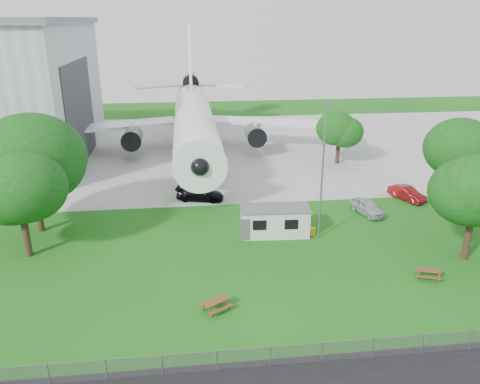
{
  "coord_description": "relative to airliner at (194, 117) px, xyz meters",
  "views": [
    {
      "loc": [
        -3.2,
        -30.5,
        18.49
      ],
      "look_at": [
        1.35,
        8.0,
        4.0
      ],
      "focal_mm": 35.0,
      "sensor_mm": 36.0,
      "label": 1
    }
  ],
  "objects": [
    {
      "name": "tree_west_small",
      "position": [
        -14.48,
        -30.1,
        0.12
      ],
      "size": [
        6.81,
        6.81,
        8.8
      ],
      "color": "#382619",
      "rests_on": "ground"
    },
    {
      "name": "ground",
      "position": [
        2.0,
        -35.86,
        -5.27
      ],
      "size": [
        160.0,
        160.0,
        0.0
      ],
      "primitive_type": "plane",
      "color": "#24751A"
    },
    {
      "name": "tree_west_big",
      "position": [
        -14.83,
        -25.18,
        0.96
      ],
      "size": [
        9.6,
        9.6,
        11.04
      ],
      "color": "#382619",
      "rests_on": "ground"
    },
    {
      "name": "tree_east_back",
      "position": [
        25.04,
        -26.34,
        1.11
      ],
      "size": [
        7.99,
        7.99,
        10.39
      ],
      "color": "#382619",
      "rests_on": "ground"
    },
    {
      "name": "car_apron_van",
      "position": [
        0.05,
        -19.22,
        -4.54
      ],
      "size": [
        5.4,
        3.17,
        1.47
      ],
      "primitive_type": "imported",
      "rotation": [
        0.0,
        0.0,
        1.34
      ],
      "color": "black",
      "rests_on": "ground"
    },
    {
      "name": "concrete_apron",
      "position": [
        2.0,
        2.14,
        -5.25
      ],
      "size": [
        120.0,
        46.0,
        0.03
      ],
      "primitive_type": "cube",
      "color": "#B7B7B2",
      "rests_on": "ground"
    },
    {
      "name": "site_cabin",
      "position": [
        6.45,
        -28.47,
        -3.96
      ],
      "size": [
        6.82,
        3.06,
        2.62
      ],
      "color": "beige",
      "rests_on": "ground"
    },
    {
      "name": "lamp_mast",
      "position": [
        10.2,
        -29.66,
        0.73
      ],
      "size": [
        0.16,
        0.16,
        12.0
      ],
      "primitive_type": "cylinder",
      "color": "slate",
      "rests_on": "ground"
    },
    {
      "name": "car_ne_sedan",
      "position": [
        22.2,
        -21.7,
        -4.56
      ],
      "size": [
        3.05,
        4.53,
        1.41
      ],
      "primitive_type": "imported",
      "rotation": [
        0.0,
        0.0,
        0.4
      ],
      "color": "maroon",
      "rests_on": "ground"
    },
    {
      "name": "car_ne_hatch",
      "position": [
        16.54,
        -24.95,
        -4.56
      ],
      "size": [
        2.77,
        4.49,
        1.43
      ],
      "primitive_type": "imported",
      "rotation": [
        0.0,
        0.0,
        0.28
      ],
      "color": "#AFB2B6",
      "rests_on": "ground"
    },
    {
      "name": "airliner",
      "position": [
        0.0,
        0.0,
        0.0
      ],
      "size": [
        46.36,
        47.73,
        17.69
      ],
      "color": "white",
      "rests_on": "ground"
    },
    {
      "name": "tree_far_apron",
      "position": [
        18.95,
        -7.72,
        -0.93
      ],
      "size": [
        5.72,
        5.72,
        7.22
      ],
      "color": "#382619",
      "rests_on": "ground"
    },
    {
      "name": "picnic_east",
      "position": [
        16.46,
        -37.43,
        -5.27
      ],
      "size": [
        2.2,
        2.02,
        0.76
      ],
      "primitive_type": null,
      "rotation": [
        0.0,
        0.0,
        -0.35
      ],
      "color": "brown",
      "rests_on": "ground"
    },
    {
      "name": "picnic_west",
      "position": [
        0.34,
        -39.66,
        -5.27
      ],
      "size": [
        2.32,
        2.23,
        0.76
      ],
      "primitive_type": null,
      "rotation": [
        0.0,
        0.0,
        0.56
      ],
      "color": "brown",
      "rests_on": "ground"
    },
    {
      "name": "tree_east_front",
      "position": [
        21.0,
        -34.82,
        0.97
      ],
      "size": [
        7.74,
        7.74,
        10.12
      ],
      "color": "#382619",
      "rests_on": "ground"
    },
    {
      "name": "fence",
      "position": [
        2.0,
        -45.36,
        -5.27
      ],
      "size": [
        58.0,
        0.04,
        1.3
      ],
      "primitive_type": "cube",
      "color": "gray",
      "rests_on": "ground"
    }
  ]
}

